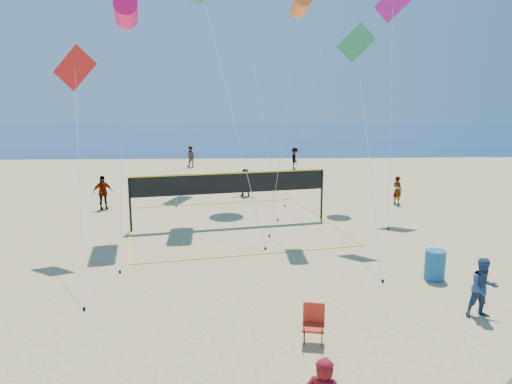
{
  "coord_description": "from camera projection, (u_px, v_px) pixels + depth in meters",
  "views": [
    {
      "loc": [
        -1.51,
        -9.58,
        6.27
      ],
      "look_at": [
        -1.09,
        2.0,
        3.91
      ],
      "focal_mm": 35.0,
      "sensor_mm": 36.0,
      "label": 1
    }
  ],
  "objects": [
    {
      "name": "ocean",
      "position": [
        249.0,
        135.0,
        71.39
      ],
      "size": [
        140.0,
        50.0,
        0.03
      ],
      "primitive_type": "cube",
      "color": "navy",
      "rests_on": "ground"
    },
    {
      "name": "bystander_a",
      "position": [
        483.0,
        288.0,
        13.91
      ],
      "size": [
        0.86,
        0.68,
        1.72
      ],
      "primitive_type": "imported",
      "rotation": [
        0.0,
        0.0,
        0.03
      ],
      "color": "navy",
      "rests_on": "ground"
    },
    {
      "name": "far_person_0",
      "position": [
        103.0,
        192.0,
        26.69
      ],
      "size": [
        1.15,
        0.88,
        1.82
      ],
      "primitive_type": "imported",
      "rotation": [
        0.0,
        0.0,
        0.47
      ],
      "color": "gray",
      "rests_on": "ground"
    },
    {
      "name": "far_person_1",
      "position": [
        245.0,
        182.0,
        30.02
      ],
      "size": [
        1.62,
        0.88,
        1.67
      ],
      "primitive_type": "imported",
      "rotation": [
        0.0,
        0.0,
        -0.26
      ],
      "color": "gray",
      "rests_on": "ground"
    },
    {
      "name": "far_person_2",
      "position": [
        397.0,
        190.0,
        27.9
      ],
      "size": [
        0.63,
        0.69,
        1.59
      ],
      "primitive_type": "imported",
      "rotation": [
        0.0,
        0.0,
        2.13
      ],
      "color": "gray",
      "rests_on": "ground"
    },
    {
      "name": "far_person_3",
      "position": [
        191.0,
        157.0,
        41.34
      ],
      "size": [
        1.02,
        0.91,
        1.74
      ],
      "primitive_type": "imported",
      "rotation": [
        0.0,
        0.0,
        -0.36
      ],
      "color": "gray",
      "rests_on": "ground"
    },
    {
      "name": "far_person_4",
      "position": [
        295.0,
        159.0,
        40.17
      ],
      "size": [
        0.72,
        1.17,
        1.76
      ],
      "primitive_type": "imported",
      "rotation": [
        0.0,
        0.0,
        1.63
      ],
      "color": "gray",
      "rests_on": "ground"
    },
    {
      "name": "camp_chair",
      "position": [
        314.0,
        321.0,
        12.53
      ],
      "size": [
        0.63,
        0.75,
        1.13
      ],
      "rotation": [
        0.0,
        0.0,
        -0.18
      ],
      "color": "red",
      "rests_on": "ground"
    },
    {
      "name": "trash_barrel",
      "position": [
        435.0,
        265.0,
        16.77
      ],
      "size": [
        0.86,
        0.86,
        1.02
      ],
      "primitive_type": "cylinder",
      "rotation": [
        0.0,
        0.0,
        0.34
      ],
      "color": "#165A94",
      "rests_on": "ground"
    },
    {
      "name": "volleyball_net",
      "position": [
        230.0,
        189.0,
        23.41
      ],
      "size": [
        11.13,
        11.01,
        2.51
      ],
      "rotation": [
        0.0,
        0.0,
        0.21
      ],
      "color": "black",
      "rests_on": "ground"
    },
    {
      "name": "kite_0",
      "position": [
        126.0,
        11.0,
        21.32
      ],
      "size": [
        1.46,
        7.26,
        10.26
      ],
      "rotation": [
        0.0,
        0.0,
        0.2
      ],
      "color": "#FF0C61",
      "rests_on": "ground"
    },
    {
      "name": "kite_2",
      "position": [
        301.0,
        5.0,
        21.21
      ],
      "size": [
        1.8,
        2.27,
        10.33
      ],
      "rotation": [
        0.0,
        0.0,
        0.04
      ],
      "color": "orange",
      "rests_on": "ground"
    },
    {
      "name": "kite_3",
      "position": [
        75.0,
        77.0,
        18.87
      ],
      "size": [
        2.66,
        6.43,
        8.0
      ],
      "rotation": [
        0.0,
        0.0,
        0.05
      ],
      "color": "red",
      "rests_on": "ground"
    },
    {
      "name": "kite_4",
      "position": [
        357.0,
        54.0,
        20.44
      ],
      "size": [
        1.55,
        6.16,
        9.02
      ],
      "rotation": [
        0.0,
        0.0,
        -0.16
      ],
      "color": "#2B8F56",
      "rests_on": "ground"
    },
    {
      "name": "kite_5",
      "position": [
        392.0,
        13.0,
        24.98
      ],
      "size": [
        1.96,
        4.58,
        11.5
      ],
      "rotation": [
        0.0,
        0.0,
        0.1
      ],
      "color": "#CC1895",
      "rests_on": "ground"
    }
  ]
}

